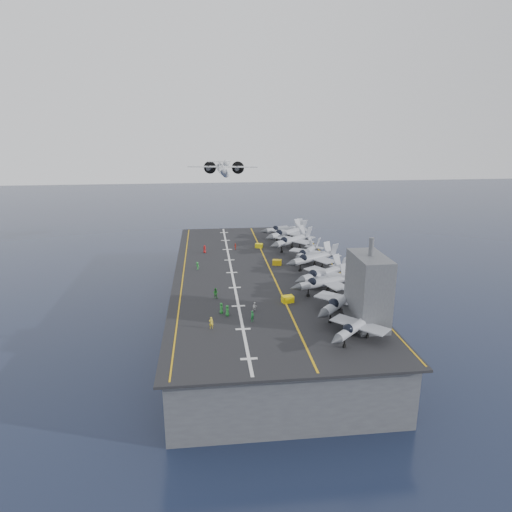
{
  "coord_description": "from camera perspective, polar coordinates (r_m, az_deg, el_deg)",
  "views": [
    {
      "loc": [
        -11.61,
        -98.84,
        43.11
      ],
      "look_at": [
        0.0,
        4.0,
        13.0
      ],
      "focal_mm": 32.0,
      "sensor_mm": 36.0,
      "label": 1
    }
  ],
  "objects": [
    {
      "name": "deck_edge_stbd",
      "position": [
        108.37,
        10.01,
        -1.59
      ],
      "size": [
        0.25,
        90.0,
        0.02
      ],
      "primitive_type": "cube",
      "color": "gold",
      "rests_on": "flight_deck"
    },
    {
      "name": "crew_6",
      "position": [
        78.82,
        -0.45,
        -7.54
      ],
      "size": [
        1.37,
        1.32,
        1.91
      ],
      "primitive_type": "imported",
      "color": "#1C8033",
      "rests_on": "flight_deck"
    },
    {
      "name": "fighter_jet_5",
      "position": [
        113.15,
        6.4,
        0.57
      ],
      "size": [
        15.19,
        16.46,
        4.75
      ],
      "primitive_type": null,
      "color": "#9DA5AE",
      "rests_on": "flight_deck"
    },
    {
      "name": "fighter_jet_0",
      "position": [
        73.92,
        12.56,
        -8.4
      ],
      "size": [
        16.4,
        16.21,
        4.81
      ],
      "primitive_type": null,
      "color": "#9FA7AF",
      "rests_on": "flight_deck"
    },
    {
      "name": "landing_centerline",
      "position": [
        104.25,
        -3.03,
        -2.08
      ],
      "size": [
        0.5,
        90.0,
        0.02
      ],
      "primitive_type": "cube",
      "color": "silver",
      "rests_on": "flight_deck"
    },
    {
      "name": "deck_edge_port",
      "position": [
        104.24,
        -9.08,
        -2.27
      ],
      "size": [
        0.25,
        90.0,
        0.02
      ],
      "primitive_type": "cube",
      "color": "gold",
      "rests_on": "flight_deck"
    },
    {
      "name": "crew_0",
      "position": [
        82.2,
        -4.35,
        -6.52
      ],
      "size": [
        0.96,
        1.3,
        2.0
      ],
      "primitive_type": "imported",
      "color": "#268C33",
      "rests_on": "flight_deck"
    },
    {
      "name": "fighter_jet_2",
      "position": [
        91.77,
        8.73,
        -3.16
      ],
      "size": [
        17.13,
        14.18,
        5.1
      ],
      "primitive_type": null,
      "color": "gray",
      "rests_on": "flight_deck"
    },
    {
      "name": "foul_line",
      "position": [
        105.12,
        1.87,
        -1.9
      ],
      "size": [
        0.35,
        90.0,
        0.02
      ],
      "primitive_type": "cube",
      "color": "gold",
      "rests_on": "flight_deck"
    },
    {
      "name": "hull",
      "position": [
        106.56,
        0.24,
        -4.73
      ],
      "size": [
        36.0,
        90.0,
        10.0
      ],
      "primitive_type": "cube",
      "color": "#56595E",
      "rests_on": "ground"
    },
    {
      "name": "tow_cart_c",
      "position": [
        124.76,
        0.37,
        1.3
      ],
      "size": [
        2.27,
        1.9,
        1.16
      ],
      "primitive_type": null,
      "color": "yellow",
      "rests_on": "flight_deck"
    },
    {
      "name": "fighter_jet_3",
      "position": [
        96.82,
        8.46,
        -2.06
      ],
      "size": [
        18.26,
        16.85,
        5.27
      ],
      "primitive_type": null,
      "color": "#A0A9B1",
      "rests_on": "flight_deck"
    },
    {
      "name": "island_superstructure",
      "position": [
        77.99,
        13.91,
        -3.13
      ],
      "size": [
        5.0,
        10.0,
        15.0
      ],
      "primitive_type": null,
      "color": "#56595E",
      "rests_on": "flight_deck"
    },
    {
      "name": "fighter_jet_4",
      "position": [
        107.45,
        7.24,
        -0.16
      ],
      "size": [
        18.29,
        16.47,
        5.29
      ],
      "primitive_type": null,
      "color": "#99A0A9",
      "rests_on": "flight_deck"
    },
    {
      "name": "crew_4",
      "position": [
        123.1,
        -2.6,
        1.21
      ],
      "size": [
        1.14,
        1.23,
        1.71
      ],
      "primitive_type": "imported",
      "color": "red",
      "rests_on": "flight_deck"
    },
    {
      "name": "crew_3",
      "position": [
        107.02,
        -7.34,
        -1.21
      ],
      "size": [
        1.25,
        1.26,
        1.77
      ],
      "primitive_type": "imported",
      "color": "green",
      "rests_on": "flight_deck"
    },
    {
      "name": "crew_5",
      "position": [
        120.47,
        -6.45,
        0.87
      ],
      "size": [
        1.41,
        1.46,
        2.04
      ],
      "primitive_type": "imported",
      "color": "#B21919",
      "rests_on": "flight_deck"
    },
    {
      "name": "fighter_jet_1",
      "position": [
        82.35,
        10.75,
        -5.41
      ],
      "size": [
        18.55,
        18.85,
        5.51
      ],
      "primitive_type": null,
      "color": "#8E959C",
      "rests_on": "flight_deck"
    },
    {
      "name": "transport_plane",
      "position": [
        163.46,
        -4.16,
        10.56
      ],
      "size": [
        27.23,
        20.93,
        5.82
      ],
      "primitive_type": null,
      "color": "silver"
    },
    {
      "name": "crew_8",
      "position": [
        81.13,
        -3.6,
        -6.82
      ],
      "size": [
        0.96,
        1.3,
        2.0
      ],
      "primitive_type": "imported",
      "color": "#268C33",
      "rests_on": "flight_deck"
    },
    {
      "name": "crew_1",
      "position": [
        76.55,
        -5.63,
        -8.31
      ],
      "size": [
        1.37,
        1.05,
        2.07
      ],
      "primitive_type": "imported",
      "color": "gold",
      "rests_on": "flight_deck"
    },
    {
      "name": "fighter_jet_6",
      "position": [
        122.87,
        4.56,
        2.06
      ],
      "size": [
        18.99,
        18.43,
        5.53
      ],
      "primitive_type": null,
      "color": "#8D969D",
      "rests_on": "flight_deck"
    },
    {
      "name": "fighter_jet_8",
      "position": [
        136.35,
        3.7,
        3.4
      ],
      "size": [
        16.51,
        12.99,
        5.06
      ],
      "primitive_type": null,
      "color": "#90969E",
      "rests_on": "flight_deck"
    },
    {
      "name": "ground",
      "position": [
        108.45,
        0.24,
        -7.2
      ],
      "size": [
        500.0,
        500.0,
        0.0
      ],
      "primitive_type": "plane",
      "color": "#142135",
      "rests_on": "ground"
    },
    {
      "name": "crew_7",
      "position": [
        82.99,
        -0.15,
        -6.36
      ],
      "size": [
        1.21,
        1.04,
        1.69
      ],
      "primitive_type": "imported",
      "color": "silver",
      "rests_on": "flight_deck"
    },
    {
      "name": "crew_2",
      "position": [
        89.24,
        -5.09,
        -4.64
      ],
      "size": [
        1.44,
        1.2,
        2.05
      ],
      "primitive_type": "imported",
      "color": "#237F29",
      "rests_on": "flight_deck"
    },
    {
      "name": "flight_deck",
      "position": [
        104.82,
        0.25,
        -2.08
      ],
      "size": [
        38.0,
        92.0,
        0.4
      ],
      "primitive_type": "cube",
      "color": "black",
      "rests_on": "hull"
    },
    {
      "name": "fighter_jet_7",
      "position": [
        130.77,
        3.95,
        2.98
      ],
      "size": [
        19.53,
        18.7,
        5.66
      ],
      "primitive_type": null,
      "color": "#9DA7AD",
      "rests_on": "flight_deck"
    },
    {
      "name": "tow_cart_b",
      "position": [
        109.66,
        2.65,
        -0.8
      ],
      "size": [
        2.4,
        1.86,
        1.28
      ],
      "primitive_type": null,
      "color": "gold",
      "rests_on": "flight_deck"
    },
    {
      "name": "tow_cart_a",
      "position": [
        87.19,
        3.98,
        -5.4
      ],
      "size": [
        2.41,
        1.85,
        1.29
      ],
      "primitive_type": null,
      "color": "yellow",
      "rests_on": "flight_deck"
    }
  ]
}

